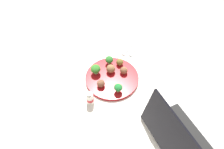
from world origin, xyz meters
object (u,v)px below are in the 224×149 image
object	(u,v)px
plate	(112,78)
broccoli_floret_front_left	(118,88)
broccoli_floret_back_left	(96,69)
napkin	(132,49)
meatball_far_rim	(101,84)
laptop	(180,138)
broccoli_floret_mid_right	(109,60)
yogurt_bottle	(90,98)
meatball_back_left	(124,70)
fork	(134,50)
meatball_mid_right	(119,62)
meatball_back_right	(111,69)
knife	(128,48)

from	to	relation	value
plate	broccoli_floret_front_left	xyz separation A→B (m)	(0.07, 0.07, 0.04)
broccoli_floret_back_left	napkin	xyz separation A→B (m)	(-0.27, 0.10, -0.05)
meatball_far_rim	laptop	xyz separation A→B (m)	(0.10, 0.42, 0.00)
broccoli_floret_mid_right	napkin	world-z (taller)	broccoli_floret_mid_right
broccoli_floret_front_left	yogurt_bottle	world-z (taller)	yogurt_bottle
meatball_far_rim	meatball_back_left	size ratio (longest dim) A/B	0.99
meatball_far_rim	fork	size ratio (longest dim) A/B	0.33
broccoli_floret_front_left	napkin	world-z (taller)	broccoli_floret_front_left
broccoli_floret_front_left	broccoli_floret_back_left	world-z (taller)	broccoli_floret_back_left
broccoli_floret_front_left	yogurt_bottle	bearing A→B (deg)	-42.31
plate	laptop	xyz separation A→B (m)	(0.18, 0.39, 0.03)
napkin	meatball_mid_right	bearing A→B (deg)	-4.32
plate	napkin	xyz separation A→B (m)	(-0.26, 0.01, -0.01)
plate	meatball_far_rim	distance (m)	0.09
plate	yogurt_bottle	xyz separation A→B (m)	(0.18, -0.03, 0.03)
meatball_far_rim	napkin	world-z (taller)	meatball_far_rim
fork	meatball_far_rim	bearing A→B (deg)	-8.75
meatball_back_right	laptop	bearing A→B (deg)	63.19
broccoli_floret_front_left	meatball_back_right	xyz separation A→B (m)	(-0.10, -0.09, -0.01)
meatball_far_rim	meatball_back_left	bearing A→B (deg)	152.04
knife	laptop	xyz separation A→B (m)	(0.43, 0.40, 0.03)
meatball_back_left	meatball_back_right	bearing A→B (deg)	-70.76
napkin	laptop	xyz separation A→B (m)	(0.44, 0.38, 0.04)
broccoli_floret_mid_right	meatball_back_right	size ratio (longest dim) A/B	1.05
meatball_far_rim	fork	world-z (taller)	meatball_far_rim
plate	broccoli_floret_front_left	bearing A→B (deg)	44.01
meatball_back_right	napkin	size ratio (longest dim) A/B	0.28
broccoli_floret_back_left	meatball_back_left	bearing A→B (deg)	116.69
meatball_far_rim	fork	distance (m)	0.33
napkin	fork	xyz separation A→B (m)	(0.01, 0.02, 0.00)
broccoli_floret_mid_right	meatball_back_left	size ratio (longest dim) A/B	1.23
laptop	meatball_far_rim	bearing A→B (deg)	-103.93
broccoli_floret_front_left	knife	distance (m)	0.33
meatball_back_right	fork	world-z (taller)	meatball_back_right
broccoli_floret_back_left	meatball_far_rim	xyz separation A→B (m)	(0.06, 0.06, -0.01)
laptop	broccoli_floret_back_left	bearing A→B (deg)	-109.00
meatball_back_left	broccoli_floret_back_left	bearing A→B (deg)	-63.31
meatball_mid_right	plate	bearing A→B (deg)	2.31
meatball_mid_right	laptop	size ratio (longest dim) A/B	0.10
meatball_back_right	knife	world-z (taller)	meatball_back_right
meatball_mid_right	napkin	xyz separation A→B (m)	(-0.16, 0.01, -0.03)
napkin	fork	distance (m)	0.02
broccoli_floret_front_left	napkin	size ratio (longest dim) A/B	0.29
broccoli_floret_back_left	laptop	xyz separation A→B (m)	(0.17, 0.48, -0.01)
plate	broccoli_floret_back_left	distance (m)	0.10
plate	broccoli_floret_back_left	bearing A→B (deg)	-80.62
knife	laptop	world-z (taller)	laptop
broccoli_floret_front_left	meatball_mid_right	bearing A→B (deg)	-156.95
broccoli_floret_front_left	yogurt_bottle	xyz separation A→B (m)	(0.11, -0.10, -0.01)
knife	napkin	bearing A→B (deg)	108.96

